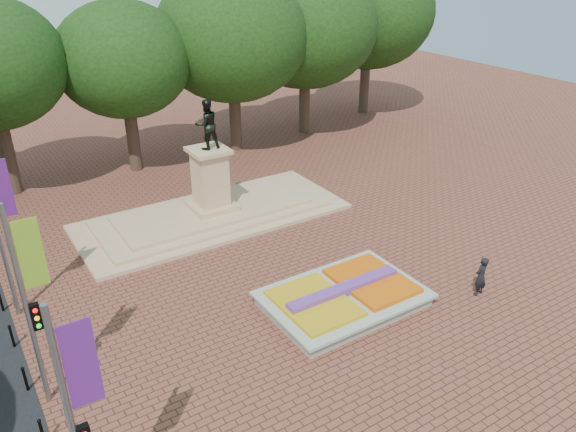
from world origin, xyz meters
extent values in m
plane|color=brown|center=(0.00, 0.00, 0.00)|extent=(90.00, 90.00, 0.00)
cube|color=gray|center=(1.00, -2.00, 0.23)|extent=(6.00, 4.00, 0.45)
cube|color=beige|center=(1.00, -2.00, 0.50)|extent=(6.30, 4.30, 0.12)
cube|color=orange|center=(2.45, -2.00, 0.63)|extent=(2.60, 3.40, 0.22)
cube|color=gold|center=(-0.45, -2.00, 0.62)|extent=(2.60, 3.40, 0.18)
cube|color=#61338C|center=(1.00, -2.00, 0.72)|extent=(5.20, 0.55, 0.38)
cube|color=tan|center=(0.00, 8.00, 0.10)|extent=(14.00, 6.00, 0.20)
cube|color=tan|center=(0.00, 8.00, 0.30)|extent=(12.00, 5.00, 0.20)
cube|color=tan|center=(0.00, 8.00, 0.50)|extent=(10.00, 4.00, 0.20)
cube|color=tan|center=(0.00, 8.00, 0.75)|extent=(2.20, 2.20, 0.30)
cube|color=tan|center=(0.00, 8.00, 2.30)|extent=(1.50, 1.50, 2.80)
cube|color=tan|center=(0.00, 8.00, 3.80)|extent=(1.90, 1.90, 0.20)
imported|color=black|center=(0.00, 8.00, 5.15)|extent=(1.22, 0.95, 2.50)
cylinder|color=#35271C|center=(-8.00, 18.00, 2.00)|extent=(0.80, 0.80, 4.00)
cylinder|color=#35271C|center=(-1.00, 18.00, 2.00)|extent=(0.80, 0.80, 4.00)
ellipsoid|color=black|center=(-1.00, 18.00, 6.69)|extent=(8.80, 8.80, 7.48)
cylinder|color=#35271C|center=(6.00, 18.00, 2.00)|extent=(0.80, 0.80, 4.00)
ellipsoid|color=black|center=(6.00, 18.00, 6.69)|extent=(8.80, 8.80, 7.48)
cylinder|color=#35271C|center=(13.00, 18.00, 2.00)|extent=(0.80, 0.80, 4.00)
ellipsoid|color=black|center=(13.00, 18.00, 6.69)|extent=(8.80, 8.80, 7.48)
cylinder|color=#35271C|center=(20.00, 18.00, 2.00)|extent=(0.80, 0.80, 4.00)
ellipsoid|color=black|center=(20.00, 18.00, 6.69)|extent=(8.80, 8.80, 7.48)
cube|color=#5C1C77|center=(-9.75, -6.50, 5.30)|extent=(0.70, 0.04, 2.20)
cylinder|color=slate|center=(-10.20, -1.00, 3.50)|extent=(0.16, 0.16, 7.00)
cube|color=#7FAA22|center=(-9.75, -1.00, 5.30)|extent=(0.70, 0.04, 2.20)
cube|color=#5C1C77|center=(-9.75, 4.50, 5.30)|extent=(0.70, 0.04, 2.20)
cube|color=black|center=(-10.00, -1.00, 3.20)|extent=(0.28, 0.18, 0.90)
sphere|color=black|center=(-10.70, -2.80, 0.92)|extent=(0.12, 0.12, 0.12)
cylinder|color=black|center=(-10.70, -0.20, 0.45)|extent=(0.10, 0.10, 0.90)
sphere|color=black|center=(-10.70, -0.20, 0.92)|extent=(0.12, 0.12, 0.12)
cylinder|color=black|center=(-10.70, 2.40, 0.45)|extent=(0.10, 0.10, 0.90)
sphere|color=black|center=(-10.70, 2.40, 0.92)|extent=(0.12, 0.12, 0.12)
cylinder|color=black|center=(-10.70, 5.00, 0.45)|extent=(0.10, 0.10, 0.90)
imported|color=black|center=(6.22, -4.44, 0.88)|extent=(0.68, 0.48, 1.76)
camera|label=1|loc=(-11.05, -16.62, 13.39)|focal=35.00mm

